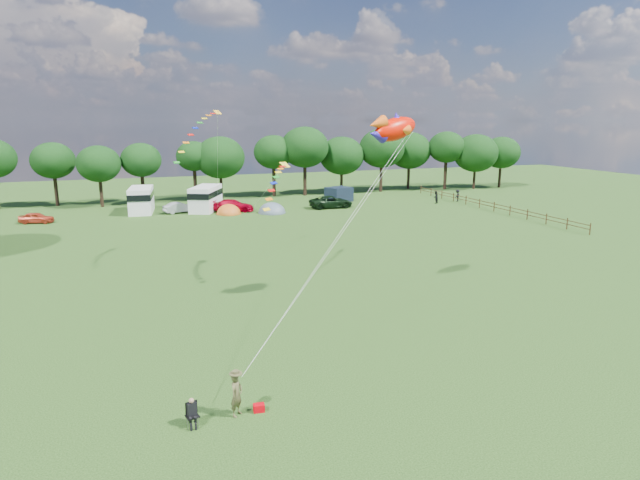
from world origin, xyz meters
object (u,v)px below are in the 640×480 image
object	(u,v)px
car_b	(180,208)
car_d	(331,202)
walker_b	(457,196)
tent_greyblue	(272,213)
campervan_b	(141,199)
walker_a	(436,197)
kite_flyer	(237,395)
car_a	(36,218)
camp_chair	(192,409)
tent_orange	(229,214)
car_c	(233,206)
fish_kite	(392,129)
campervan_c	(206,198)

from	to	relation	value
car_b	car_d	size ratio (longest dim) A/B	0.65
walker_b	tent_greyblue	bearing A→B (deg)	-32.58
campervan_b	walker_a	xyz separation A→B (m)	(38.14, -5.90, -0.80)
car_d	kite_flyer	size ratio (longest dim) A/B	3.32
car_b	walker_a	size ratio (longest dim) A/B	2.14
car_a	camp_chair	xyz separation A→B (m)	(11.64, -46.79, 0.06)
tent_orange	walker_a	xyz separation A→B (m)	(28.22, -1.11, 0.84)
car_d	tent_orange	distance (m)	13.43
car_b	campervan_b	world-z (taller)	campervan_b
campervan_b	camp_chair	distance (m)	50.53
car_a	car_c	world-z (taller)	car_c
camp_chair	fish_kite	xyz separation A→B (m)	(13.19, 10.30, 9.95)
campervan_b	fish_kite	xyz separation A→B (m)	(13.63, -40.22, 8.97)
car_d	campervan_c	size ratio (longest dim) A/B	0.84
walker_b	car_b	bearing A→B (deg)	-38.75
walker_a	car_d	bearing A→B (deg)	-35.44
kite_flyer	walker_a	distance (m)	57.22
tent_orange	kite_flyer	world-z (taller)	kite_flyer
campervan_b	fish_kite	distance (m)	43.40
car_c	campervan_b	world-z (taller)	campervan_b
car_a	car_b	distance (m)	15.69
car_c	camp_chair	size ratio (longest dim) A/B	4.35
campervan_b	tent_greyblue	distance (m)	16.25
car_d	campervan_b	bearing A→B (deg)	78.42
fish_kite	campervan_c	bearing A→B (deg)	82.72
car_a	tent_greyblue	xyz separation A→B (m)	(26.28, -2.11, -0.59)
walker_a	campervan_b	bearing A→B (deg)	-39.32
campervan_b	tent_orange	world-z (taller)	campervan_b
car_c	tent_greyblue	world-z (taller)	car_c
car_b	campervan_c	world-z (taller)	campervan_c
car_a	car_d	bearing A→B (deg)	-76.11
car_d	tent_orange	world-z (taller)	car_d
tent_orange	camp_chair	size ratio (longest dim) A/B	2.92
car_c	camp_chair	distance (m)	48.45
car_a	walker_a	xyz separation A→B (m)	(49.34, -2.17, 0.25)
tent_orange	camp_chair	bearing A→B (deg)	-101.72
car_c	walker_a	bearing A→B (deg)	-76.01
walker_a	walker_b	size ratio (longest dim) A/B	1.03
walker_a	walker_b	bearing A→B (deg)	157.65
camp_chair	fish_kite	bearing A→B (deg)	24.39
walker_a	walker_b	world-z (taller)	walker_a
campervan_c	walker_a	world-z (taller)	campervan_c
campervan_b	camp_chair	world-z (taller)	campervan_b
camp_chair	tent_orange	bearing A→B (deg)	64.68
campervan_b	fish_kite	bearing A→B (deg)	-155.00
car_b	campervan_c	distance (m)	3.50
car_a	camp_chair	world-z (taller)	car_a
car_a	fish_kite	size ratio (longest dim) A/B	0.95
camp_chair	fish_kite	size ratio (longest dim) A/B	0.29
car_a	car_d	xyz separation A→B (m)	(34.53, -0.90, 0.17)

